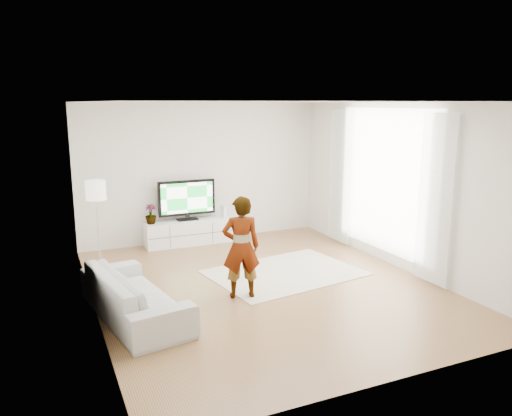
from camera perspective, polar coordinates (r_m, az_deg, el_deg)
name	(u,v)px	position (r m, az deg, el deg)	size (l,w,h in m)	color
floor	(264,286)	(7.84, 0.87, -8.87)	(6.00, 6.00, 0.00)	#A17248
ceiling	(264,102)	(7.33, 0.94, 12.05)	(6.00, 6.00, 0.00)	white
wall_left	(89,212)	(6.82, -18.53, -0.41)	(0.02, 6.00, 2.80)	silver
wall_right	(398,186)	(8.79, 15.88, 2.41)	(0.02, 6.00, 2.80)	silver
wall_back	(202,172)	(10.23, -6.18, 4.08)	(5.00, 0.02, 2.80)	silver
wall_front	(395,250)	(4.98, 15.60, -4.69)	(5.00, 0.02, 2.80)	silver
window	(386,181)	(9.00, 14.58, 3.02)	(0.01, 2.60, 2.50)	white
curtain_near	(436,200)	(8.00, 19.85, 0.89)	(0.04, 0.70, 2.60)	white
curtain_far	(340,177)	(10.01, 9.58, 3.52)	(0.04, 0.70, 2.60)	white
media_console	(188,232)	(10.12, -7.76, -2.72)	(1.73, 0.49, 0.49)	white
television	(187,199)	(10.00, -7.91, 1.08)	(1.15, 0.23, 0.80)	black
game_console	(223,211)	(10.26, -3.75, -0.37)	(0.08, 0.17, 0.23)	white
potted_plant	(151,214)	(9.85, -11.94, -0.69)	(0.21, 0.21, 0.38)	#3F7238
rug	(285,273)	(8.41, 3.31, -7.39)	(2.39, 1.72, 0.01)	beige
player	(241,247)	(7.18, -1.72, -4.48)	(0.54, 0.36, 1.49)	#334772
sofa	(134,294)	(6.86, -13.72, -9.52)	(2.15, 0.84, 0.63)	beige
floor_lamp	(96,194)	(8.81, -17.82, 1.52)	(0.34, 0.34, 1.51)	silver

